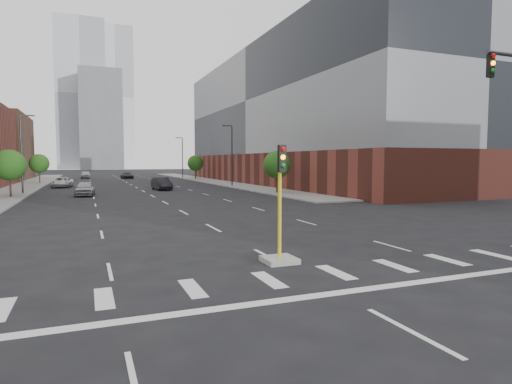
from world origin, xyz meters
TOP-DOWN VIEW (x-y plane):
  - ground at (0.00, 0.00)m, footprint 400.00×400.00m
  - sidewalk_left_far at (-15.00, 74.00)m, footprint 5.00×92.00m
  - sidewalk_right_far at (15.00, 74.00)m, footprint 5.00×92.00m
  - building_right_main at (29.50, 60.00)m, footprint 24.00×70.00m
  - tower_left at (-8.00, 220.00)m, footprint 22.00×22.00m
  - tower_right at (10.00, 260.00)m, footprint 20.00×20.00m
  - tower_mid at (0.00, 200.00)m, footprint 18.00×18.00m
  - median_traffic_signal at (0.00, 8.97)m, footprint 1.20×1.20m
  - streetlight_right_a at (13.41, 55.00)m, footprint 1.60×0.22m
  - streetlight_right_b at (13.41, 90.00)m, footprint 1.60×0.22m
  - streetlight_left at (-13.41, 50.00)m, footprint 1.60×0.22m
  - tree_left_near at (-14.00, 45.00)m, footprint 3.20×3.20m
  - tree_left_far at (-14.00, 75.00)m, footprint 3.20×3.20m
  - tree_right_near at (14.00, 40.00)m, footprint 3.20×3.20m
  - tree_right_far at (14.00, 80.00)m, footprint 3.20×3.20m
  - car_near_left at (-6.85, 44.99)m, footprint 2.24×4.90m
  - car_mid_right at (2.56, 51.73)m, footprint 2.18×5.21m
  - car_far_left at (-9.93, 62.51)m, footprint 3.08×5.58m
  - car_deep_right at (1.50, 90.83)m, footprint 2.71×5.10m
  - car_distant at (-6.79, 95.03)m, footprint 2.00×4.89m

SIDE VIEW (x-z plane):
  - ground at x=0.00m, z-range 0.00..0.00m
  - sidewalk_left_far at x=-15.00m, z-range 0.00..0.15m
  - sidewalk_right_far at x=15.00m, z-range 0.00..0.15m
  - car_deep_right at x=1.50m, z-range 0.00..1.41m
  - car_far_left at x=-9.93m, z-range 0.00..1.48m
  - car_near_left at x=-6.85m, z-range 0.00..1.63m
  - car_distant at x=-6.79m, z-range 0.00..1.66m
  - car_mid_right at x=2.56m, z-range 0.00..1.67m
  - median_traffic_signal at x=0.00m, z-range -1.23..3.17m
  - tree_left_near at x=-14.00m, z-range 0.97..5.82m
  - tree_left_far at x=-14.00m, z-range 0.97..5.82m
  - tree_right_near at x=14.00m, z-range 0.97..5.82m
  - tree_right_far at x=14.00m, z-range 0.97..5.82m
  - streetlight_right_a at x=13.41m, z-range 0.47..9.55m
  - streetlight_right_b at x=13.41m, z-range 0.47..9.55m
  - streetlight_left at x=-13.41m, z-range 0.47..9.55m
  - building_right_main at x=29.50m, z-range 0.00..22.00m
  - tower_mid at x=0.00m, z-range 0.00..44.00m
  - tower_left at x=-8.00m, z-range 0.00..70.00m
  - tower_right at x=10.00m, z-range 0.00..80.00m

